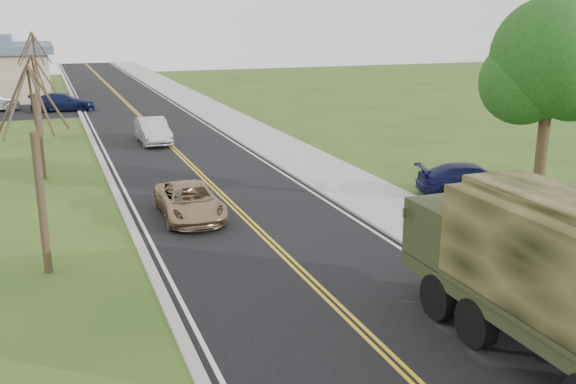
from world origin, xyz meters
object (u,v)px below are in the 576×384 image
military_truck (550,266)px  pickup_navy (471,180)px  suv_champagne (190,201)px  sedan_silver (153,131)px

military_truck → pickup_navy: bearing=60.3°
suv_champagne → military_truck: bearing=-67.2°
military_truck → suv_champagne: 13.86m
military_truck → pickup_navy: military_truck is taller
military_truck → suv_champagne: military_truck is taller
pickup_navy → military_truck: bearing=167.2°
military_truck → pickup_navy: 13.56m
pickup_navy → sedan_silver: bearing=50.1°
suv_champagne → sedan_silver: bearing=86.8°
military_truck → suv_champagne: size_ratio=1.64×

